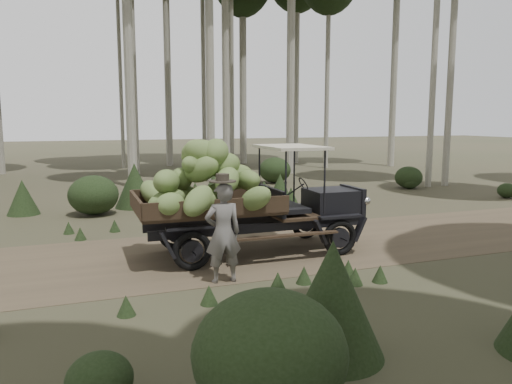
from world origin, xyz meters
The scene contains 5 objects.
ground centered at (0.00, 0.00, 0.00)m, with size 120.00×120.00×0.00m, color #473D2B.
dirt_track centered at (0.00, 0.00, 0.00)m, with size 70.00×4.00×0.01m, color brown.
banana_truck centered at (-1.61, -0.28, 1.40)m, with size 4.85×2.57×2.46m.
farmer centered at (-2.15, -1.81, 0.88)m, with size 0.63×0.46×1.85m.
undergrowth centered at (0.13, -1.59, 0.56)m, with size 24.55×23.73×1.39m.
Camera 1 is at (-4.45, -9.65, 2.73)m, focal length 35.00 mm.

